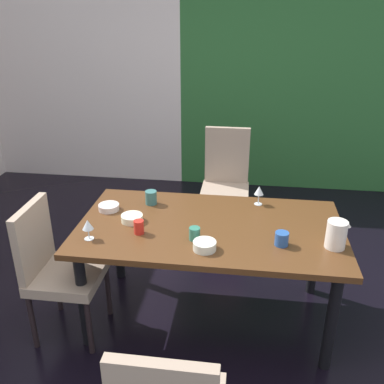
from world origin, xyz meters
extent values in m
cube|color=black|center=(0.00, 0.00, -0.01)|extent=(5.62, 5.24, 0.02)
cube|color=silver|center=(-1.57, 2.57, 1.39)|extent=(2.48, 0.10, 2.78)
cube|color=#2B632F|center=(1.24, 2.57, 1.39)|extent=(3.14, 0.10, 2.78)
cube|color=#523118|center=(0.26, 0.05, 0.72)|extent=(1.73, 0.96, 0.04)
cylinder|color=black|center=(-0.51, 0.43, 0.35)|extent=(0.07, 0.07, 0.70)
cylinder|color=black|center=(1.03, 0.43, 0.35)|extent=(0.07, 0.07, 0.70)
cylinder|color=black|center=(-0.51, -0.33, 0.35)|extent=(0.07, 0.07, 0.70)
cylinder|color=black|center=(1.03, -0.33, 0.35)|extent=(0.07, 0.07, 0.70)
cube|color=tan|center=(-0.64, -0.22, 0.44)|extent=(0.44, 0.44, 0.07)
cube|color=tan|center=(-0.84, -0.22, 0.69)|extent=(0.05, 0.42, 0.49)
cylinder|color=black|center=(-0.45, -0.03, 0.20)|extent=(0.04, 0.04, 0.41)
cylinder|color=black|center=(-0.45, -0.41, 0.20)|extent=(0.04, 0.04, 0.41)
cylinder|color=black|center=(-0.83, -0.03, 0.20)|extent=(0.04, 0.04, 0.41)
cylinder|color=black|center=(-0.83, -0.41, 0.20)|extent=(0.04, 0.04, 0.41)
cube|color=tan|center=(0.29, 1.24, 0.44)|extent=(0.44, 0.44, 0.07)
cube|color=tan|center=(0.29, 1.44, 0.73)|extent=(0.42, 0.05, 0.58)
cylinder|color=black|center=(0.48, 1.05, 0.20)|extent=(0.04, 0.04, 0.41)
cylinder|color=black|center=(0.10, 1.05, 0.20)|extent=(0.04, 0.04, 0.41)
cylinder|color=black|center=(0.48, 1.43, 0.20)|extent=(0.04, 0.04, 0.41)
cylinder|color=black|center=(0.10, 1.43, 0.20)|extent=(0.04, 0.04, 0.41)
cylinder|color=silver|center=(-0.47, -0.23, 0.74)|extent=(0.06, 0.06, 0.00)
cylinder|color=silver|center=(-0.47, -0.23, 0.78)|extent=(0.01, 0.01, 0.07)
cone|color=silver|center=(-0.47, -0.23, 0.84)|extent=(0.07, 0.07, 0.06)
cylinder|color=silver|center=(0.58, 0.41, 0.74)|extent=(0.06, 0.06, 0.00)
cylinder|color=silver|center=(0.58, 0.41, 0.78)|extent=(0.01, 0.01, 0.08)
cone|color=silver|center=(0.58, 0.41, 0.85)|extent=(0.07, 0.07, 0.06)
cylinder|color=silver|center=(-0.47, 0.18, 0.76)|extent=(0.15, 0.15, 0.04)
cylinder|color=silver|center=(0.26, -0.25, 0.77)|extent=(0.14, 0.14, 0.05)
cylinder|color=white|center=(-0.26, 0.03, 0.76)|extent=(0.15, 0.15, 0.05)
cylinder|color=red|center=(-0.18, -0.12, 0.78)|extent=(0.06, 0.06, 0.09)
cylinder|color=#28539B|center=(0.71, -0.14, 0.78)|extent=(0.08, 0.08, 0.08)
cylinder|color=#366C69|center=(-0.19, 0.32, 0.79)|extent=(0.08, 0.08, 0.10)
cylinder|color=#30735D|center=(0.18, -0.15, 0.78)|extent=(0.07, 0.07, 0.08)
cylinder|color=silver|center=(1.03, -0.12, 0.83)|extent=(0.12, 0.12, 0.17)
cone|color=silver|center=(1.08, -0.12, 0.90)|extent=(0.04, 0.04, 0.03)
camera|label=1|loc=(0.48, -2.42, 2.09)|focal=40.00mm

